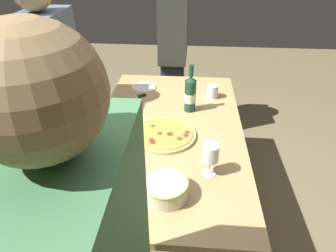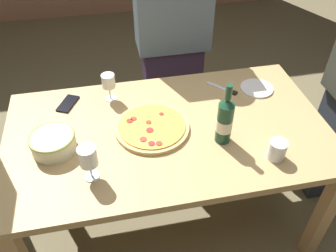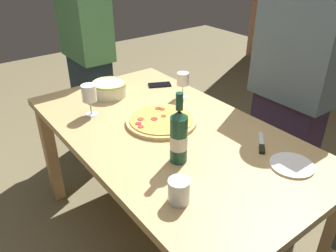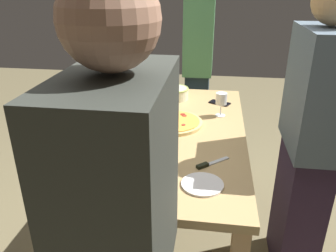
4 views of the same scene
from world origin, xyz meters
name	(u,v)px [view 1 (image 1 of 4)]	position (x,y,z in m)	size (l,w,h in m)	color
ground_plane	(168,213)	(0.00, 0.00, 0.00)	(8.00, 8.00, 0.00)	#6E6445
dining_table	(168,141)	(0.00, 0.00, 0.66)	(1.60, 0.90, 0.75)	tan
pizza	(164,134)	(-0.08, 0.02, 0.76)	(0.37, 0.37, 0.03)	#DEBC72
serving_bowl	(165,187)	(-0.55, -0.03, 0.80)	(0.21, 0.21, 0.09)	beige
wine_bottle	(190,94)	(0.24, -0.13, 0.87)	(0.08, 0.08, 0.32)	#19442C
wine_glass_near_pizza	(105,136)	(-0.26, 0.31, 0.86)	(0.07, 0.07, 0.15)	white
wine_glass_by_bottle	(211,154)	(-0.38, -0.23, 0.87)	(0.08, 0.08, 0.17)	white
cup_amber	(213,91)	(0.44, -0.28, 0.80)	(0.08, 0.08, 0.09)	white
side_plate	(144,87)	(0.56, 0.23, 0.76)	(0.18, 0.18, 0.01)	white
cell_phone	(96,182)	(-0.49, 0.30, 0.76)	(0.07, 0.14, 0.01)	black
pizza_knife	(137,97)	(0.38, 0.25, 0.76)	(0.14, 0.16, 0.02)	silver
person_host	(173,56)	(1.12, 0.04, 0.81)	(0.42, 0.24, 1.60)	#2C333E
person_guest_right	(57,103)	(0.18, 0.75, 0.80)	(0.46, 0.24, 1.59)	#2D1E35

